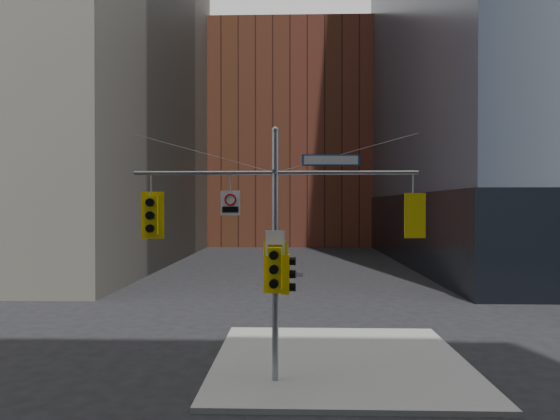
# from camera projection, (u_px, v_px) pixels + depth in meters

# --- Properties ---
(ground) EXTENTS (160.00, 160.00, 0.00)m
(ground) POSITION_uv_depth(u_px,v_px,m) (272.00, 415.00, 12.07)
(ground) COLOR black
(ground) RESTS_ON ground
(sidewalk_corner) EXTENTS (8.00, 8.00, 0.15)m
(sidewalk_corner) POSITION_uv_depth(u_px,v_px,m) (340.00, 361.00, 16.01)
(sidewalk_corner) COLOR gray
(sidewalk_corner) RESTS_ON ground
(brick_midrise) EXTENTS (26.00, 20.00, 28.00)m
(brick_midrise) POSITION_uv_depth(u_px,v_px,m) (291.00, 142.00, 69.90)
(brick_midrise) COLOR brown
(brick_midrise) RESTS_ON ground
(signal_assembly) EXTENTS (8.00, 0.80, 7.30)m
(signal_assembly) POSITION_uv_depth(u_px,v_px,m) (275.00, 229.00, 14.02)
(signal_assembly) COLOR gray
(signal_assembly) RESTS_ON ground
(traffic_light_west_arm) EXTENTS (0.65, 0.54, 1.35)m
(traffic_light_west_arm) POSITION_uv_depth(u_px,v_px,m) (151.00, 215.00, 14.13)
(traffic_light_west_arm) COLOR yellow
(traffic_light_west_arm) RESTS_ON ground
(traffic_light_east_arm) EXTENTS (0.60, 0.50, 1.25)m
(traffic_light_east_arm) POSITION_uv_depth(u_px,v_px,m) (413.00, 215.00, 13.90)
(traffic_light_east_arm) COLOR yellow
(traffic_light_east_arm) RESTS_ON ground
(traffic_light_pole_side) EXTENTS (0.44, 0.38, 1.10)m
(traffic_light_pole_side) POSITION_uv_depth(u_px,v_px,m) (287.00, 274.00, 14.02)
(traffic_light_pole_side) COLOR yellow
(traffic_light_pole_side) RESTS_ON ground
(traffic_light_pole_front) EXTENTS (0.69, 0.57, 1.44)m
(traffic_light_pole_front) POSITION_uv_depth(u_px,v_px,m) (275.00, 268.00, 13.76)
(traffic_light_pole_front) COLOR yellow
(traffic_light_pole_front) RESTS_ON ground
(street_sign_blade) EXTENTS (1.61, 0.11, 0.31)m
(street_sign_blade) POSITION_uv_depth(u_px,v_px,m) (331.00, 160.00, 13.96)
(street_sign_blade) COLOR #104292
(street_sign_blade) RESTS_ON ground
(regulatory_sign_arm) EXTENTS (0.55, 0.10, 0.69)m
(regulatory_sign_arm) POSITION_uv_depth(u_px,v_px,m) (230.00, 202.00, 14.03)
(regulatory_sign_arm) COLOR silver
(regulatory_sign_arm) RESTS_ON ground
(regulatory_sign_pole) EXTENTS (0.54, 0.10, 0.71)m
(regulatory_sign_pole) POSITION_uv_depth(u_px,v_px,m) (275.00, 244.00, 13.91)
(regulatory_sign_pole) COLOR silver
(regulatory_sign_pole) RESTS_ON ground
(street_blade_ew) EXTENTS (0.68, 0.03, 0.14)m
(street_blade_ew) POSITION_uv_depth(u_px,v_px,m) (291.00, 275.00, 14.02)
(street_blade_ew) COLOR silver
(street_blade_ew) RESTS_ON ground
(street_blade_ns) EXTENTS (0.06, 0.82, 0.16)m
(street_blade_ns) POSITION_uv_depth(u_px,v_px,m) (276.00, 287.00, 14.49)
(street_blade_ns) COLOR #145926
(street_blade_ns) RESTS_ON ground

